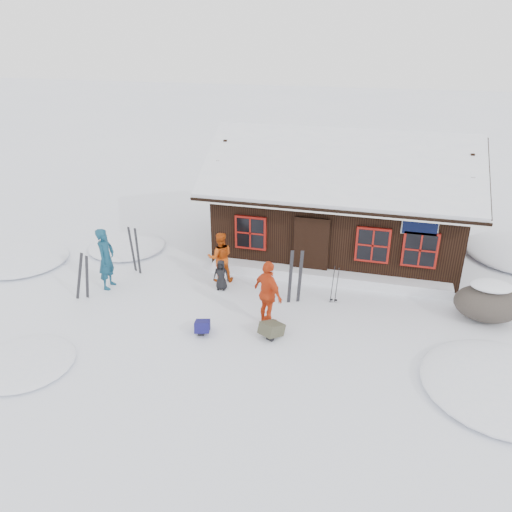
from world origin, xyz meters
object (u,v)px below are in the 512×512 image
at_px(skier_orange_right, 268,294).
at_px(boulder, 488,302).
at_px(skier_crouched, 221,275).
at_px(backpack_blue, 203,328).
at_px(ski_pair_left, 83,277).
at_px(skier_orange_left, 220,257).
at_px(ski_poles, 335,285).
at_px(backpack_olive, 272,331).
at_px(skier_teal, 106,259).

bearing_deg(skier_orange_right, boulder, -124.25).
xyz_separation_m(skier_crouched, backpack_blue, (0.30, -2.47, -0.35)).
bearing_deg(skier_crouched, skier_orange_right, -44.45).
bearing_deg(skier_orange_right, ski_pair_left, 39.05).
distance_m(skier_orange_left, ski_poles, 3.72).
relative_size(backpack_blue, backpack_olive, 0.87).
distance_m(skier_orange_right, backpack_olive, 1.01).
xyz_separation_m(boulder, backpack_olive, (-5.57, -2.40, -0.37)).
xyz_separation_m(skier_teal, ski_poles, (6.93, 0.84, -0.41)).
height_order(ski_poles, backpack_olive, ski_poles).
bearing_deg(ski_pair_left, skier_crouched, 23.96).
xyz_separation_m(boulder, ski_poles, (-4.21, -0.16, 0.04)).
height_order(skier_teal, boulder, skier_teal).
relative_size(boulder, ski_pair_left, 1.16).
bearing_deg(boulder, skier_orange_right, -162.80).
height_order(skier_orange_right, skier_crouched, skier_orange_right).
height_order(ski_pair_left, backpack_blue, ski_pair_left).
bearing_deg(boulder, ski_pair_left, -170.81).
height_order(skier_teal, skier_orange_left, skier_teal).
distance_m(skier_teal, ski_poles, 6.99).
distance_m(skier_crouched, backpack_olive, 3.05).
relative_size(skier_crouched, boulder, 0.55).
distance_m(skier_orange_left, boulder, 7.90).
bearing_deg(backpack_olive, ski_poles, 86.77).
distance_m(skier_teal, backpack_olive, 5.80).
bearing_deg(backpack_olive, ski_pair_left, -157.28).
xyz_separation_m(skier_crouched, ski_poles, (3.48, 0.07, 0.08)).
bearing_deg(skier_orange_left, skier_teal, -0.15).
relative_size(ski_pair_left, backpack_blue, 3.00).
height_order(boulder, ski_pair_left, ski_pair_left).
bearing_deg(skier_teal, skier_orange_left, -71.76).
xyz_separation_m(skier_teal, skier_orange_left, (3.25, 1.30, -0.15)).
bearing_deg(ski_poles, skier_crouched, -178.82).
distance_m(skier_orange_left, ski_pair_left, 4.15).
distance_m(skier_orange_right, ski_pair_left, 5.62).
bearing_deg(skier_crouched, backpack_blue, -87.59).
distance_m(skier_orange_right, ski_poles, 2.33).
distance_m(skier_crouched, ski_pair_left, 4.09).
height_order(backpack_blue, backpack_olive, backpack_olive).
bearing_deg(skier_orange_right, backpack_olive, 150.99).
xyz_separation_m(ski_pair_left, ski_poles, (7.22, 1.69, -0.16)).
height_order(skier_orange_left, backpack_olive, skier_orange_left).
bearing_deg(ski_poles, skier_teal, -173.10).
bearing_deg(backpack_blue, boulder, 4.60).
bearing_deg(ski_pair_left, skier_orange_left, 31.90).
height_order(skier_teal, skier_crouched, skier_teal).
height_order(skier_teal, ski_pair_left, skier_teal).
height_order(skier_teal, backpack_olive, skier_teal).
distance_m(backpack_blue, backpack_olive, 1.85).
xyz_separation_m(boulder, backpack_blue, (-7.39, -2.70, -0.39)).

